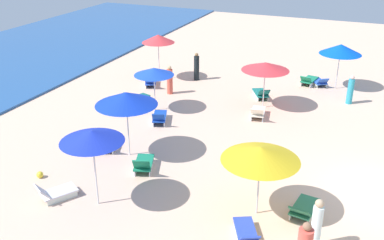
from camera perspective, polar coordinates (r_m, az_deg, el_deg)
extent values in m
plane|color=beige|center=(16.63, 22.33, -8.77)|extent=(60.00, 60.00, 0.00)
cylinder|color=silver|center=(26.27, -4.26, 7.54)|extent=(0.05, 0.05, 2.20)
cone|color=#D8393D|center=(25.92, -4.35, 10.35)|extent=(1.89, 1.89, 0.45)
cube|color=silver|center=(25.49, -4.72, 4.67)|extent=(1.06, 0.52, 0.22)
cube|color=silver|center=(25.52, -5.85, 4.65)|extent=(1.06, 0.52, 0.22)
cube|color=blue|center=(25.45, -5.30, 4.96)|extent=(1.40, 1.07, 0.06)
cube|color=blue|center=(24.83, -5.38, 4.98)|extent=(0.65, 0.70, 0.46)
cylinder|color=silver|center=(25.94, 18.14, 5.93)|extent=(0.05, 0.05, 1.97)
cone|color=blue|center=(25.61, 18.50, 8.60)|extent=(2.26, 2.26, 0.54)
cube|color=silver|center=(26.61, 16.32, 4.58)|extent=(0.96, 0.64, 0.20)
cube|color=silver|center=(26.38, 15.28, 4.54)|extent=(0.96, 0.64, 0.20)
cube|color=blue|center=(26.45, 15.83, 4.82)|extent=(1.38, 1.19, 0.06)
cube|color=blue|center=(25.91, 16.40, 4.78)|extent=(0.59, 0.67, 0.39)
cube|color=silver|center=(26.36, 15.31, 4.59)|extent=(1.22, 0.26, 0.26)
cube|color=silver|center=(26.51, 14.23, 4.82)|extent=(1.22, 0.26, 0.26)
cube|color=#1E835B|center=(26.39, 14.80, 5.03)|extent=(1.46, 0.86, 0.06)
cube|color=#1E835B|center=(25.75, 14.37, 5.05)|extent=(0.45, 0.64, 0.41)
cylinder|color=silver|center=(14.13, 8.48, -8.51)|extent=(0.05, 0.05, 1.93)
cone|color=gold|center=(13.54, 8.78, -4.29)|extent=(2.42, 2.42, 0.43)
cube|color=silver|center=(13.63, 7.91, -14.24)|extent=(1.04, 0.54, 0.22)
cube|color=silver|center=(13.55, 5.82, -14.38)|extent=(1.04, 0.54, 0.22)
cube|color=blue|center=(13.51, 6.90, -13.85)|extent=(1.39, 1.08, 0.06)
cube|color=blue|center=(12.95, 7.40, -14.79)|extent=(0.59, 0.66, 0.40)
cube|color=silver|center=(14.81, 15.23, -11.44)|extent=(1.16, 0.20, 0.23)
cube|color=silver|center=(14.92, 13.14, -10.90)|extent=(1.16, 0.20, 0.23)
cube|color=#307954|center=(14.79, 14.24, -10.72)|extent=(1.38, 0.83, 0.06)
cube|color=#307954|center=(14.20, 13.57, -11.33)|extent=(0.45, 0.67, 0.40)
cylinder|color=silver|center=(21.80, -4.80, 3.50)|extent=(0.05, 0.05, 1.81)
cone|color=blue|center=(21.44, -4.90, 6.22)|extent=(1.93, 1.93, 0.36)
cube|color=silver|center=(20.72, -3.46, 0.09)|extent=(1.18, 0.50, 0.25)
cube|color=silver|center=(20.76, -4.82, 0.10)|extent=(1.18, 0.50, 0.25)
cube|color=#1541B0|center=(20.68, -4.16, 0.49)|extent=(1.51, 1.06, 0.06)
cube|color=#1541B0|center=(20.00, -4.33, 0.31)|extent=(0.45, 0.61, 0.45)
cube|color=silver|center=(22.87, -6.50, 2.35)|extent=(1.07, 0.39, 0.26)
cube|color=silver|center=(23.21, -7.30, 2.63)|extent=(1.07, 0.39, 0.26)
cube|color=#14635A|center=(22.98, -6.92, 2.86)|extent=(1.35, 0.92, 0.06)
cube|color=#14635A|center=(22.56, -8.01, 2.97)|extent=(0.49, 0.61, 0.45)
cylinder|color=silver|center=(17.54, -8.16, -1.30)|extent=(0.05, 0.05, 2.16)
cone|color=#1132B9|center=(17.02, -8.42, 2.75)|extent=(2.40, 2.40, 0.50)
cube|color=silver|center=(18.54, -9.84, -3.36)|extent=(0.99, 0.42, 0.18)
cube|color=silver|center=(18.66, -11.56, -3.33)|extent=(0.99, 0.42, 0.18)
cube|color=#233EBA|center=(18.54, -10.73, -3.01)|extent=(1.33, 1.05, 0.06)
cube|color=#233EBA|center=(17.98, -11.11, -3.15)|extent=(0.53, 0.71, 0.47)
cube|color=silver|center=(16.86, -5.22, -5.91)|extent=(1.10, 0.45, 0.25)
cube|color=silver|center=(16.93, -7.05, -5.86)|extent=(1.10, 0.45, 0.25)
cube|color=#187E56|center=(16.82, -6.16, -5.43)|extent=(1.43, 1.05, 0.06)
cube|color=#187E56|center=(16.18, -6.49, -5.69)|extent=(0.56, 0.70, 0.52)
cylinder|color=silver|center=(22.31, 9.19, 3.94)|extent=(0.05, 0.05, 1.94)
cone|color=#DE353C|center=(21.95, 9.39, 6.80)|extent=(2.33, 2.33, 0.39)
cube|color=silver|center=(23.95, 9.33, 3.15)|extent=(1.08, 0.62, 0.23)
cube|color=silver|center=(23.83, 8.13, 3.12)|extent=(1.08, 0.62, 0.23)
cube|color=#18716A|center=(23.84, 8.75, 3.46)|extent=(1.46, 1.17, 0.06)
cube|color=#18716A|center=(23.20, 9.16, 3.43)|extent=(0.66, 0.71, 0.47)
cube|color=silver|center=(21.42, 9.14, 0.65)|extent=(1.20, 0.25, 0.25)
cube|color=silver|center=(21.45, 7.74, 0.77)|extent=(1.20, 0.25, 0.25)
cube|color=#F0E3CE|center=(21.37, 8.46, 1.09)|extent=(1.43, 0.84, 0.06)
cube|color=#F0E3CE|center=(20.72, 8.35, 1.00)|extent=(0.52, 0.65, 0.47)
cylinder|color=silver|center=(14.67, -12.24, -6.69)|extent=(0.05, 0.05, 2.29)
cone|color=#192EB4|center=(14.05, -12.71, -2.01)|extent=(2.02, 2.02, 0.37)
cube|color=silver|center=(15.62, -16.24, -9.64)|extent=(0.91, 0.56, 0.19)
cube|color=silver|center=(16.07, -16.97, -8.71)|extent=(0.91, 0.56, 0.19)
cube|color=silver|center=(15.77, -16.66, -8.78)|extent=(1.32, 1.15, 0.06)
cube|color=silver|center=(15.54, -18.57, -8.69)|extent=(0.64, 0.72, 0.44)
cylinder|color=#DC5442|center=(24.01, -2.86, 4.93)|extent=(0.35, 0.35, 1.35)
sphere|color=tan|center=(23.77, -2.90, 6.69)|extent=(0.21, 0.21, 0.21)
sphere|color=#916449|center=(11.75, 14.52, -13.06)|extent=(0.23, 0.23, 0.23)
cylinder|color=white|center=(13.28, 15.62, -13.08)|extent=(0.37, 0.37, 1.37)
sphere|color=tan|center=(12.83, 16.01, -10.24)|extent=(0.24, 0.24, 0.24)
cylinder|color=black|center=(26.16, 0.59, 6.66)|extent=(0.36, 0.36, 1.43)
sphere|color=olive|center=(25.93, 0.59, 8.36)|extent=(0.20, 0.20, 0.20)
cylinder|color=teal|center=(24.00, 19.60, 3.46)|extent=(0.31, 0.31, 1.30)
sphere|color=beige|center=(23.77, 19.84, 5.13)|extent=(0.21, 0.21, 0.21)
sphere|color=yellow|center=(17.17, -18.89, -6.63)|extent=(0.25, 0.25, 0.25)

